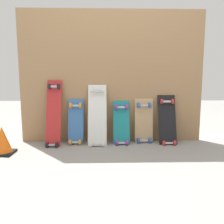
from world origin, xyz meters
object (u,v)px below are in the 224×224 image
object	(u,v)px
skateboard_white	(97,118)
traffic_cone	(2,141)
skateboard_blue	(76,124)
skateboard_teal	(121,125)
skateboard_black	(167,122)
skateboard_natural	(144,123)
skateboard_red	(54,115)

from	to	relation	value
skateboard_white	traffic_cone	bearing A→B (deg)	-160.22
skateboard_blue	skateboard_teal	xyz separation A→B (m)	(0.58, -0.02, -0.01)
traffic_cone	skateboard_black	bearing A→B (deg)	11.29
skateboard_blue	skateboard_natural	bearing A→B (deg)	2.36
skateboard_teal	skateboard_natural	bearing A→B (deg)	10.12
skateboard_red	skateboard_natural	size ratio (longest dim) A/B	1.38
skateboard_blue	skateboard_white	world-z (taller)	skateboard_white
skateboard_blue	traffic_cone	distance (m)	0.86
skateboard_blue	traffic_cone	xyz separation A→B (m)	(-0.75, -0.41, -0.10)
skateboard_white	skateboard_red	bearing A→B (deg)	-178.51
skateboard_red	skateboard_natural	distance (m)	1.16
skateboard_white	skateboard_black	world-z (taller)	skateboard_white
skateboard_red	skateboard_white	bearing A→B (deg)	1.49
skateboard_teal	skateboard_white	bearing A→B (deg)	-176.25
skateboard_teal	skateboard_natural	world-z (taller)	skateboard_natural
skateboard_white	skateboard_natural	xyz separation A→B (m)	(0.60, 0.07, -0.08)
skateboard_teal	traffic_cone	world-z (taller)	skateboard_teal
skateboard_red	skateboard_white	distance (m)	0.55
skateboard_teal	skateboard_black	size ratio (longest dim) A/B	0.89
skateboard_blue	skateboard_black	world-z (taller)	skateboard_black
skateboard_natural	traffic_cone	distance (m)	1.70
skateboard_red	skateboard_white	size ratio (longest dim) A/B	1.06
skateboard_white	traffic_cone	size ratio (longest dim) A/B	2.68
skateboard_natural	skateboard_white	bearing A→B (deg)	-173.10
skateboard_red	skateboard_teal	distance (m)	0.86
skateboard_red	skateboard_teal	world-z (taller)	skateboard_red
skateboard_white	traffic_cone	distance (m)	1.11
skateboard_red	skateboard_black	distance (m)	1.44
skateboard_natural	skateboard_black	world-z (taller)	skateboard_black
skateboard_black	traffic_cone	size ratio (longest dim) A/B	2.22
skateboard_blue	skateboard_teal	bearing A→B (deg)	-1.64
skateboard_red	skateboard_blue	size ratio (longest dim) A/B	1.39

